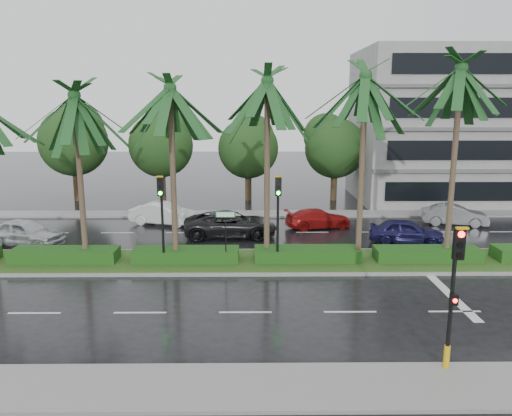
{
  "coord_description": "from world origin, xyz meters",
  "views": [
    {
      "loc": [
        0.24,
        -22.74,
        7.78
      ],
      "look_at": [
        0.47,
        1.5,
        2.7
      ],
      "focal_mm": 35.0,
      "sensor_mm": 36.0,
      "label": 1
    }
  ],
  "objects_px": {
    "car_red": "(318,219)",
    "street_sign": "(226,224)",
    "signal_median_left": "(162,207)",
    "car_blue": "(406,231)",
    "car_silver": "(26,232)",
    "car_white": "(164,214)",
    "car_grey": "(455,215)",
    "signal_near": "(453,293)",
    "car_darkgrey": "(231,224)"
  },
  "relations": [
    {
      "from": "car_silver",
      "to": "car_blue",
      "type": "height_order",
      "value": "car_silver"
    },
    {
      "from": "signal_median_left",
      "to": "car_white",
      "type": "bearing_deg",
      "value": 99.59
    },
    {
      "from": "car_darkgrey",
      "to": "car_blue",
      "type": "height_order",
      "value": "car_darkgrey"
    },
    {
      "from": "street_sign",
      "to": "car_grey",
      "type": "relative_size",
      "value": 0.64
    },
    {
      "from": "signal_median_left",
      "to": "car_blue",
      "type": "xyz_separation_m",
      "value": [
        13.0,
        4.2,
        -2.3
      ]
    },
    {
      "from": "street_sign",
      "to": "car_darkgrey",
      "type": "distance_m",
      "value": 5.71
    },
    {
      "from": "signal_median_left",
      "to": "car_grey",
      "type": "height_order",
      "value": "signal_median_left"
    },
    {
      "from": "signal_near",
      "to": "car_red",
      "type": "relative_size",
      "value": 1.04
    },
    {
      "from": "car_darkgrey",
      "to": "car_red",
      "type": "bearing_deg",
      "value": -71.64
    },
    {
      "from": "signal_median_left",
      "to": "car_blue",
      "type": "height_order",
      "value": "signal_median_left"
    },
    {
      "from": "car_red",
      "to": "street_sign",
      "type": "bearing_deg",
      "value": 132.54
    },
    {
      "from": "street_sign",
      "to": "car_darkgrey",
      "type": "xyz_separation_m",
      "value": [
        0.0,
        5.55,
        -1.36
      ]
    },
    {
      "from": "signal_median_left",
      "to": "car_white",
      "type": "distance_m",
      "value": 9.29
    },
    {
      "from": "car_silver",
      "to": "car_blue",
      "type": "relative_size",
      "value": 1.07
    },
    {
      "from": "car_darkgrey",
      "to": "car_grey",
      "type": "distance_m",
      "value": 14.76
    },
    {
      "from": "signal_near",
      "to": "car_white",
      "type": "xyz_separation_m",
      "value": [
        -11.5,
        18.57,
        -1.79
      ]
    },
    {
      "from": "car_silver",
      "to": "car_red",
      "type": "bearing_deg",
      "value": -61.04
    },
    {
      "from": "signal_near",
      "to": "car_white",
      "type": "relative_size",
      "value": 1.0
    },
    {
      "from": "car_darkgrey",
      "to": "car_red",
      "type": "height_order",
      "value": "car_darkgrey"
    },
    {
      "from": "signal_near",
      "to": "car_blue",
      "type": "bearing_deg",
      "value": 77.81
    },
    {
      "from": "street_sign",
      "to": "car_grey",
      "type": "xyz_separation_m",
      "value": [
        14.5,
        8.33,
        -1.45
      ]
    },
    {
      "from": "street_sign",
      "to": "car_red",
      "type": "xyz_separation_m",
      "value": [
        5.5,
        7.66,
        -1.52
      ]
    },
    {
      "from": "car_white",
      "to": "car_darkgrey",
      "type": "relative_size",
      "value": 0.79
    },
    {
      "from": "street_sign",
      "to": "signal_near",
      "type": "bearing_deg",
      "value": -54.66
    },
    {
      "from": "car_red",
      "to": "car_grey",
      "type": "bearing_deg",
      "value": -97.56
    },
    {
      "from": "signal_median_left",
      "to": "car_white",
      "type": "relative_size",
      "value": 1.0
    },
    {
      "from": "car_red",
      "to": "car_silver",
      "type": "bearing_deg",
      "value": 91.18
    },
    {
      "from": "street_sign",
      "to": "car_red",
      "type": "relative_size",
      "value": 0.62
    },
    {
      "from": "signal_near",
      "to": "signal_median_left",
      "type": "bearing_deg",
      "value": 135.91
    },
    {
      "from": "signal_near",
      "to": "car_white",
      "type": "bearing_deg",
      "value": 121.77
    },
    {
      "from": "car_darkgrey",
      "to": "car_blue",
      "type": "relative_size",
      "value": 1.34
    },
    {
      "from": "car_darkgrey",
      "to": "car_blue",
      "type": "xyz_separation_m",
      "value": [
        10.0,
        -1.53,
        -0.06
      ]
    },
    {
      "from": "car_white",
      "to": "car_red",
      "type": "bearing_deg",
      "value": -80.91
    },
    {
      "from": "car_silver",
      "to": "car_white",
      "type": "xyz_separation_m",
      "value": [
        6.84,
        4.91,
        -0.03
      ]
    },
    {
      "from": "signal_near",
      "to": "car_darkgrey",
      "type": "relative_size",
      "value": 0.79
    },
    {
      "from": "car_white",
      "to": "car_grey",
      "type": "relative_size",
      "value": 1.07
    },
    {
      "from": "car_silver",
      "to": "car_white",
      "type": "bearing_deg",
      "value": -38.33
    },
    {
      "from": "car_silver",
      "to": "car_blue",
      "type": "xyz_separation_m",
      "value": [
        21.34,
        0.23,
        -0.05
      ]
    },
    {
      "from": "car_silver",
      "to": "street_sign",
      "type": "bearing_deg",
      "value": -92.45
    },
    {
      "from": "car_silver",
      "to": "car_white",
      "type": "height_order",
      "value": "car_silver"
    },
    {
      "from": "signal_median_left",
      "to": "car_grey",
      "type": "relative_size",
      "value": 1.07
    },
    {
      "from": "street_sign",
      "to": "car_silver",
      "type": "bearing_deg",
      "value": 161.56
    },
    {
      "from": "car_white",
      "to": "car_blue",
      "type": "xyz_separation_m",
      "value": [
        14.5,
        -4.68,
        -0.02
      ]
    },
    {
      "from": "street_sign",
      "to": "car_grey",
      "type": "height_order",
      "value": "street_sign"
    },
    {
      "from": "signal_near",
      "to": "car_darkgrey",
      "type": "bearing_deg",
      "value": 114.42
    },
    {
      "from": "car_silver",
      "to": "car_white",
      "type": "relative_size",
      "value": 1.01
    },
    {
      "from": "signal_median_left",
      "to": "car_silver",
      "type": "height_order",
      "value": "signal_median_left"
    },
    {
      "from": "signal_near",
      "to": "car_red",
      "type": "bearing_deg",
      "value": 94.89
    },
    {
      "from": "car_darkgrey",
      "to": "car_red",
      "type": "relative_size",
      "value": 1.31
    },
    {
      "from": "signal_median_left",
      "to": "signal_near",
      "type": "bearing_deg",
      "value": -44.09
    }
  ]
}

